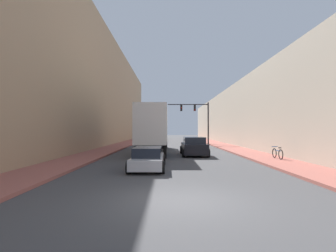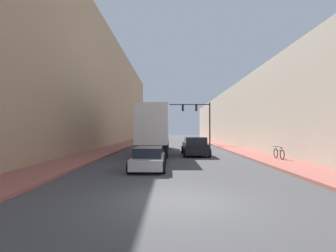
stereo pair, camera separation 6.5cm
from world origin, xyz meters
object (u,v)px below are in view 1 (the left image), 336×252
Objects in this scene: sedan_car at (149,158)px; traffic_signal_gantry at (200,116)px; parked_bicycle at (279,153)px; suv_car at (195,146)px; semi_truck at (156,128)px.

sedan_car is 24.17m from traffic_signal_gantry.
suv_car is at bearing 144.89° from parked_bicycle.
suv_car is 0.77× the size of traffic_signal_gantry.
traffic_signal_gantry is (5.62, 23.21, 3.69)m from sedan_car.
semi_truck is 3.01× the size of sedan_car.
traffic_signal_gantry is 3.41× the size of parked_bicycle.
parked_bicycle is (5.67, -3.98, -0.24)m from suv_car.
suv_car reaches higher than parked_bicycle.
traffic_signal_gantry is at bearing 81.75° from suv_car.
traffic_signal_gantry reaches higher than parked_bicycle.
sedan_car reaches higher than parked_bicycle.
suv_car is at bearing 66.75° from sedan_car.
traffic_signal_gantry is at bearing 64.68° from semi_truck.
parked_bicycle is at bearing -36.88° from semi_truck.
parked_bicycle is (9.27, -6.96, -1.89)m from semi_truck.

